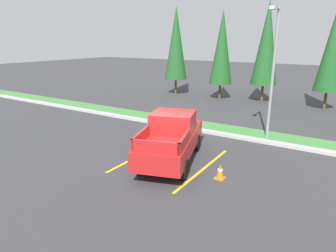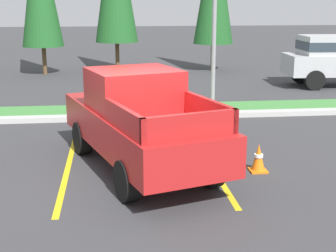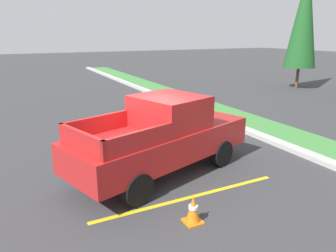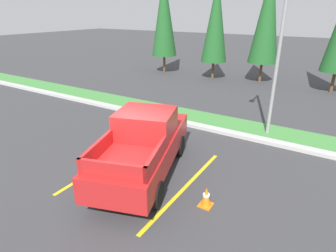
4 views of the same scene
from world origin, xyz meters
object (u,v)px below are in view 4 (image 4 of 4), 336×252
street_light (279,44)px  cypress_tree_center (268,14)px  traffic_cone (206,197)px  cypress_tree_leftmost (164,14)px  cypress_tree_left_inner (216,19)px  pickup_truck_main (144,144)px

street_light → cypress_tree_center: bearing=106.6°
cypress_tree_center → traffic_cone: 16.44m
cypress_tree_leftmost → traffic_cone: 19.02m
cypress_tree_leftmost → traffic_cone: (10.85, -14.97, -4.45)m
cypress_tree_leftmost → traffic_cone: size_ratio=13.42×
cypress_tree_left_inner → cypress_tree_center: size_ratio=0.92×
pickup_truck_main → cypress_tree_leftmost: bearing=120.1°
street_light → traffic_cone: 6.76m
street_light → cypress_tree_center: 10.29m
pickup_truck_main → cypress_tree_center: size_ratio=0.68×
cypress_tree_center → traffic_cone: (2.70, -15.58, -4.52)m
cypress_tree_left_inner → traffic_cone: (6.22, -14.81, -4.13)m
street_light → cypress_tree_center: cypress_tree_center is taller
pickup_truck_main → street_light: 6.52m
pickup_truck_main → traffic_cone: bearing=-12.0°
pickup_truck_main → cypress_tree_leftmost: 17.10m
street_light → cypress_tree_left_inner: (-6.45, 9.05, 0.59)m
cypress_tree_left_inner → traffic_cone: size_ratio=12.52×
street_light → cypress_tree_leftmost: 14.43m
pickup_truck_main → cypress_tree_left_inner: bearing=104.7°
pickup_truck_main → street_light: bearing=62.7°
cypress_tree_leftmost → cypress_tree_left_inner: bearing=-1.9°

